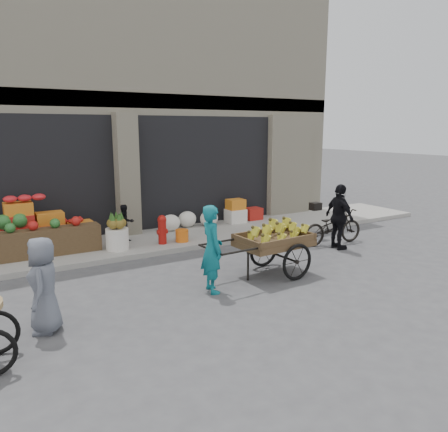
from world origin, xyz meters
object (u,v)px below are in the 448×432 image
vendor_grey (44,285)px  cyclist (339,217)px  pineapple_bin (117,239)px  seated_person (125,223)px  vendor_woman (212,249)px  orange_bucket (182,236)px  fire_hydrant (162,228)px  banana_cart (272,239)px  bicycle (333,227)px

vendor_grey → cyclist: bearing=116.9°
pineapple_bin → seated_person: seated_person is taller
vendor_woman → cyclist: 4.10m
pineapple_bin → vendor_woman: size_ratio=0.33×
orange_bucket → seated_person: seated_person is taller
fire_hydrant → banana_cart: 3.13m
banana_cart → cyclist: size_ratio=1.58×
vendor_grey → orange_bucket: bearing=149.3°
vendor_woman → vendor_grey: size_ratio=1.13×
seated_person → vendor_grey: (-2.47, -3.89, 0.12)m
banana_cart → vendor_woman: bearing=-175.8°
orange_bucket → seated_person: (-1.20, 0.70, 0.31)m
bicycle → vendor_woman: bearing=113.1°
seated_person → vendor_grey: vendor_grey is taller
pineapple_bin → bicycle: 5.30m
vendor_grey → vendor_woman: bearing=111.2°
orange_bucket → banana_cart: bearing=-78.0°
pineapple_bin → banana_cart: banana_cart is taller
pineapple_bin → vendor_woman: (0.75, -3.15, 0.42)m
pineapple_bin → fire_hydrant: size_ratio=0.73×
cyclist → orange_bucket: bearing=61.7°
fire_hydrant → bicycle: size_ratio=0.41×
banana_cart → seated_person: bearing=114.0°
seated_person → bicycle: (4.56, -2.46, -0.13)m
seated_person → banana_cart: bearing=-73.1°
orange_bucket → banana_cart: 2.97m
pineapple_bin → seated_person: 0.75m
seated_person → orange_bucket: bearing=-40.3°
pineapple_bin → cyclist: (4.76, -2.26, 0.42)m
bicycle → cyclist: cyclist is taller
seated_person → bicycle: bearing=-38.3°
banana_cart → vendor_grey: vendor_grey is taller
orange_bucket → pineapple_bin: bearing=176.4°
orange_bucket → vendor_woman: bearing=-105.5°
fire_hydrant → banana_cart: size_ratio=0.28×
fire_hydrant → bicycle: (3.86, -1.81, -0.05)m
vendor_woman → vendor_grey: bearing=101.3°
banana_cart → bicycle: size_ratio=1.46×
vendor_grey → cyclist: 6.91m
vendor_grey → banana_cart: bearing=112.7°
orange_bucket → banana_cart: (0.61, -2.87, 0.47)m
fire_hydrant → bicycle: 4.26m
vendor_woman → fire_hydrant: bearing=2.0°
banana_cart → vendor_woman: (-1.46, -0.18, 0.05)m
bicycle → cyclist: size_ratio=1.08×
pineapple_bin → orange_bucket: (1.60, -0.10, -0.10)m
pineapple_bin → fire_hydrant: bearing=-2.6°
orange_bucket → fire_hydrant: bearing=174.3°
seated_person → bicycle: seated_person is taller
vendor_woman → vendor_grey: 2.83m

